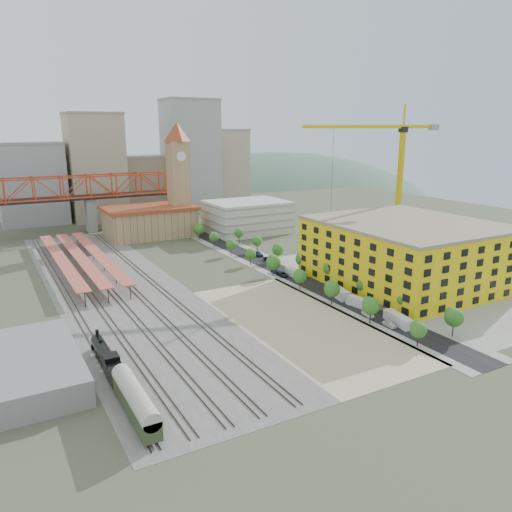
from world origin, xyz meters
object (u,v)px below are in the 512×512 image
coach (136,401)px  tower_crane (392,163)px  site_trailer_d (295,274)px  site_trailer_b (362,303)px  site_trailer_c (338,292)px  car_0 (390,325)px  site_trailer_a (398,320)px  clock_tower (178,169)px  locomotive (107,359)px  construction_building (406,252)px

coach → tower_crane: tower_crane is taller
site_trailer_d → site_trailer_b: bearing=-91.8°
site_trailer_c → site_trailer_b: bearing=-79.3°
tower_crane → car_0: 81.38m
tower_crane → site_trailer_a: tower_crane is taller
site_trailer_a → site_trailer_d: bearing=98.9°
coach → site_trailer_b: bearing=18.3°
clock_tower → locomotive: 129.53m
coach → site_trailer_c: coach is taller
clock_tower → tower_crane: size_ratio=0.97×
site_trailer_a → site_trailer_b: 13.14m
clock_tower → coach: bearing=-113.7°
car_0 → site_trailer_a: bearing=7.1°
coach → site_trailer_b: (66.00, 21.82, -1.83)m
site_trailer_c → car_0: site_trailer_c is taller
clock_tower → site_trailer_a: (8.00, -123.75, -27.45)m
site_trailer_c → site_trailer_d: site_trailer_c is taller
coach → car_0: coach is taller
clock_tower → coach: size_ratio=2.86×
construction_building → site_trailer_d: 34.20m
tower_crane → site_trailer_c: 65.28m
tower_crane → car_0: tower_crane is taller
site_trailer_b → site_trailer_c: bearing=79.2°
site_trailer_a → site_trailer_b: site_trailer_a is taller
car_0 → site_trailer_c: bearing=83.6°
coach → car_0: 63.59m
clock_tower → site_trailer_d: size_ratio=5.95×
site_trailer_a → site_trailer_d: 44.39m
construction_building → site_trailer_a: bearing=-137.6°
site_trailer_d → car_0: bearing=-95.6°
coach → site_trailer_b: coach is taller
site_trailer_c → clock_tower: bearing=105.3°
locomotive → site_trailer_b: 66.04m
site_trailer_c → locomotive: bearing=-158.9°
site_trailer_c → construction_building: bearing=11.9°
tower_crane → site_trailer_a: size_ratio=5.91×
construction_building → locomotive: (-92.00, -12.71, -7.38)m
construction_building → tower_crane: tower_crane is taller
clock_tower → site_trailer_c: bearing=-85.5°
coach → site_trailer_d: size_ratio=2.08×
locomotive → site_trailer_c: (66.00, 12.16, -0.69)m
coach → locomotive: bearing=90.0°
clock_tower → site_trailer_a: clock_tower is taller
clock_tower → locomotive: clock_tower is taller
site_trailer_a → coach: bearing=-163.6°
clock_tower → site_trailer_d: (8.00, -79.36, -27.50)m
site_trailer_c → car_0: 23.73m
locomotive → coach: bearing=-90.0°
site_trailer_a → site_trailer_d: (0.00, 44.39, -0.05)m
construction_building → tower_crane: size_ratio=0.94×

